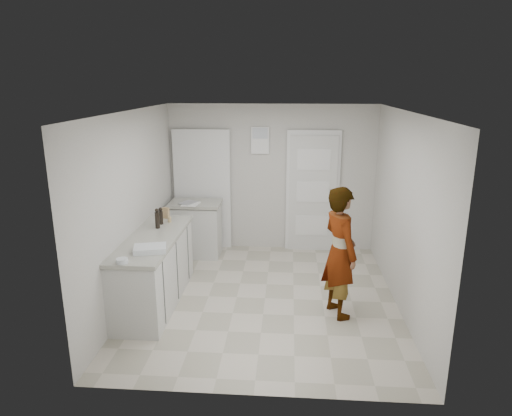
# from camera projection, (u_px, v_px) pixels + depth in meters

# --- Properties ---
(ground) EXTENTS (4.00, 4.00, 0.00)m
(ground) POSITION_uv_depth(u_px,v_px,m) (265.00, 298.00, 6.22)
(ground) COLOR #A49E8A
(ground) RESTS_ON ground
(room_shell) EXTENTS (4.00, 4.00, 4.00)m
(room_shell) POSITION_uv_depth(u_px,v_px,m) (261.00, 192.00, 7.83)
(room_shell) COLOR beige
(room_shell) RESTS_ON ground
(main_counter) EXTENTS (0.64, 1.96, 0.93)m
(main_counter) POSITION_uv_depth(u_px,v_px,m) (155.00, 272.00, 6.01)
(main_counter) COLOR silver
(main_counter) RESTS_ON ground
(side_counter) EXTENTS (0.84, 0.61, 0.93)m
(side_counter) POSITION_uv_depth(u_px,v_px,m) (196.00, 230.00, 7.68)
(side_counter) COLOR silver
(side_counter) RESTS_ON ground
(person) EXTENTS (0.61, 0.71, 1.66)m
(person) POSITION_uv_depth(u_px,v_px,m) (340.00, 252.00, 5.60)
(person) COLOR silver
(person) RESTS_ON ground
(cake_mix_box) EXTENTS (0.11, 0.08, 0.16)m
(cake_mix_box) POSITION_uv_depth(u_px,v_px,m) (166.00, 213.00, 6.63)
(cake_mix_box) COLOR olive
(cake_mix_box) RESTS_ON main_counter
(spice_jar) EXTENTS (0.05, 0.05, 0.08)m
(spice_jar) POSITION_uv_depth(u_px,v_px,m) (170.00, 220.00, 6.46)
(spice_jar) COLOR tan
(spice_jar) RESTS_ON main_counter
(oil_cruet_a) EXTENTS (0.06, 0.06, 0.24)m
(oil_cruet_a) POSITION_uv_depth(u_px,v_px,m) (161.00, 216.00, 6.35)
(oil_cruet_a) COLOR black
(oil_cruet_a) RESTS_ON main_counter
(oil_cruet_b) EXTENTS (0.06, 0.06, 0.28)m
(oil_cruet_b) POSITION_uv_depth(u_px,v_px,m) (157.00, 219.00, 6.17)
(oil_cruet_b) COLOR black
(oil_cruet_b) RESTS_ON main_counter
(baking_dish) EXTENTS (0.43, 0.35, 0.07)m
(baking_dish) POSITION_uv_depth(u_px,v_px,m) (150.00, 249.00, 5.35)
(baking_dish) COLOR silver
(baking_dish) RESTS_ON main_counter
(egg_bowl) EXTENTS (0.13, 0.13, 0.05)m
(egg_bowl) POSITION_uv_depth(u_px,v_px,m) (122.00, 261.00, 5.01)
(egg_bowl) COLOR silver
(egg_bowl) RESTS_ON main_counter
(papers) EXTENTS (0.28, 0.34, 0.01)m
(papers) POSITION_uv_depth(u_px,v_px,m) (191.00, 204.00, 7.40)
(papers) COLOR white
(papers) RESTS_ON side_counter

